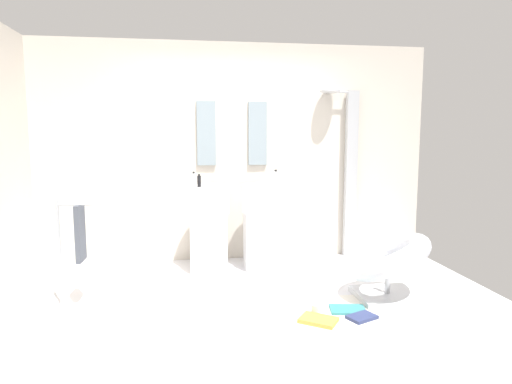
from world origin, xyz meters
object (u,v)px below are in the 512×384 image
(lounge_chair, at_px, (388,262))
(soap_bottle_clear, at_px, (194,179))
(magazine_navy, at_px, (362,317))
(magazine_teal, at_px, (348,310))
(magazine_ochre, at_px, (318,320))
(soap_bottle_white, at_px, (276,178))
(pedestal_sink_left, at_px, (208,224))
(pedestal_sink_right, at_px, (262,223))
(shower_column, at_px, (350,170))
(towel_rack, at_px, (77,235))
(coffee_mug, at_px, (315,309))
(soap_bottle_black, at_px, (199,181))

(lounge_chair, xyz_separation_m, soap_bottle_clear, (-1.76, 1.17, 0.68))
(magazine_navy, height_order, magazine_teal, magazine_navy)
(magazine_ochre, distance_m, soap_bottle_white, 1.80)
(pedestal_sink_left, relative_size, magazine_teal, 3.55)
(soap_bottle_white, relative_size, soap_bottle_clear, 1.13)
(pedestal_sink_right, xyz_separation_m, soap_bottle_white, (0.14, -0.08, 0.52))
(lounge_chair, height_order, magazine_navy, lounge_chair)
(shower_column, distance_m, towel_rack, 3.21)
(lounge_chair, bearing_deg, towel_rack, 175.19)
(shower_column, bearing_deg, soap_bottle_clear, -170.19)
(soap_bottle_white, bearing_deg, coffee_mug, -85.60)
(towel_rack, xyz_separation_m, soap_bottle_white, (1.91, 0.83, 0.41))
(magazine_navy, bearing_deg, lounge_chair, 21.15)
(lounge_chair, bearing_deg, shower_column, 84.00)
(magazine_ochre, height_order, soap_bottle_black, soap_bottle_black)
(magazine_ochre, height_order, magazine_navy, magazine_ochre)
(pedestal_sink_right, height_order, soap_bottle_clear, soap_bottle_clear)
(lounge_chair, bearing_deg, magazine_navy, -134.26)
(magazine_navy, bearing_deg, magazine_teal, 83.15)
(pedestal_sink_right, distance_m, magazine_navy, 1.74)
(pedestal_sink_left, height_order, magazine_navy, pedestal_sink_left)
(towel_rack, height_order, soap_bottle_clear, soap_bottle_clear)
(magazine_navy, bearing_deg, coffee_mug, 132.57)
(magazine_teal, bearing_deg, towel_rack, 178.02)
(lounge_chair, height_order, soap_bottle_white, soap_bottle_white)
(soap_bottle_white, bearing_deg, shower_column, 23.08)
(coffee_mug, bearing_deg, soap_bottle_white, 94.40)
(shower_column, bearing_deg, lounge_chair, -96.00)
(pedestal_sink_right, relative_size, soap_bottle_black, 7.59)
(pedestal_sink_right, bearing_deg, magazine_teal, -68.88)
(lounge_chair, relative_size, coffee_mug, 12.21)
(magazine_navy, height_order, soap_bottle_clear, soap_bottle_clear)
(magazine_ochre, distance_m, magazine_navy, 0.37)
(towel_rack, distance_m, magazine_teal, 2.43)
(magazine_navy, xyz_separation_m, coffee_mug, (-0.35, 0.15, 0.03))
(magazine_navy, distance_m, coffee_mug, 0.38)
(towel_rack, distance_m, magazine_ochre, 2.18)
(pedestal_sink_right, xyz_separation_m, soap_bottle_clear, (-0.77, 0.02, 0.51))
(soap_bottle_clear, bearing_deg, towel_rack, -137.16)
(soap_bottle_clear, bearing_deg, soap_bottle_white, -6.28)
(pedestal_sink_right, relative_size, magazine_navy, 4.57)
(pedestal_sink_left, relative_size, soap_bottle_black, 7.59)
(coffee_mug, bearing_deg, magazine_teal, 5.79)
(shower_column, height_order, magazine_navy, shower_column)
(pedestal_sink_right, bearing_deg, soap_bottle_clear, 178.29)
(lounge_chair, relative_size, magazine_navy, 4.37)
(soap_bottle_black, xyz_separation_m, soap_bottle_white, (0.84, 0.07, 0.02))
(pedestal_sink_left, relative_size, towel_rack, 1.11)
(soap_bottle_black, bearing_deg, soap_bottle_white, 4.93)
(pedestal_sink_right, distance_m, lounge_chair, 1.52)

